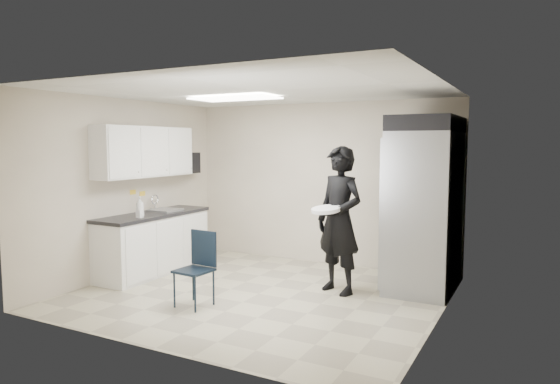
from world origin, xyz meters
The scene contains 21 objects.
floor centered at (0.00, 0.00, 0.00)m, with size 4.50×4.50×0.00m, color #AEA689.
ceiling centered at (0.00, 0.00, 2.60)m, with size 4.50×4.50×0.00m, color silver.
back_wall centered at (0.00, 2.00, 1.30)m, with size 4.50×4.50×0.00m, color beige.
left_wall centered at (-2.25, 0.00, 1.30)m, with size 4.00×4.00×0.00m, color beige.
right_wall centered at (2.25, 0.00, 1.30)m, with size 4.00×4.00×0.00m, color beige.
ceiling_panel centered at (-0.60, 0.40, 2.57)m, with size 1.20×0.60×0.02m, color white.
lower_counter centered at (-1.95, 0.20, 0.43)m, with size 0.60×1.90×0.86m, color silver.
countertop centered at (-1.95, 0.20, 0.89)m, with size 0.64×1.95×0.05m, color black.
sink centered at (-1.93, 0.45, 0.87)m, with size 0.42×0.40×0.14m, color gray.
faucet centered at (-2.13, 0.45, 1.02)m, with size 0.02×0.02×0.24m, color silver.
upper_cabinets centered at (-2.08, 0.20, 1.83)m, with size 0.35×1.80×0.75m, color silver.
towel_dispenser centered at (-2.14, 1.35, 1.62)m, with size 0.22×0.30×0.35m, color black.
notice_sticker_left centered at (-2.24, 0.10, 1.22)m, with size 0.00×0.12×0.07m, color yellow.
notice_sticker_right centered at (-2.24, 0.30, 1.18)m, with size 0.00×0.12×0.07m, color yellow.
commercial_fridge centered at (1.83, 1.27, 1.05)m, with size 0.80×1.35×2.10m, color gray.
fridge_compressor centered at (1.83, 1.27, 2.20)m, with size 0.80×1.35×0.20m, color black.
folding_chair centered at (-0.43, -0.79, 0.43)m, with size 0.39×0.39×0.87m, color black.
man_tuxedo centered at (0.89, 0.56, 0.96)m, with size 0.70×0.47×1.92m, color black.
bucket_lid centered at (0.80, 0.33, 1.12)m, with size 0.37×0.37×0.05m, color white.
soap_bottle_a centered at (-1.78, -0.25, 1.06)m, with size 0.12×0.12×0.30m, color silver.
soap_bottle_b centered at (-1.77, -0.27, 1.00)m, with size 0.08×0.08×0.17m, color silver.
Camera 1 is at (3.20, -5.47, 1.95)m, focal length 32.00 mm.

